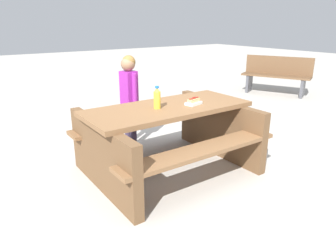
{
  "coord_description": "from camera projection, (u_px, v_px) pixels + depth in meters",
  "views": [
    {
      "loc": [
        -1.87,
        -2.67,
        1.61
      ],
      "look_at": [
        0.0,
        0.0,
        0.52
      ],
      "focal_mm": 33.64,
      "sensor_mm": 36.0,
      "label": 1
    }
  ],
  "objects": [
    {
      "name": "picnic_table",
      "position": [
        168.0,
        133.0,
        3.46
      ],
      "size": [
        1.8,
        1.4,
        0.75
      ],
      "color": "brown",
      "rests_on": "ground"
    },
    {
      "name": "child_in_coat",
      "position": [
        129.0,
        89.0,
        4.1
      ],
      "size": [
        0.2,
        0.29,
        1.21
      ],
      "color": "#3F334C",
      "rests_on": "ground"
    },
    {
      "name": "soda_bottle",
      "position": [
        157.0,
        98.0,
        3.24
      ],
      "size": [
        0.07,
        0.07,
        0.24
      ],
      "color": "yellow",
      "rests_on": "picnic_table"
    },
    {
      "name": "hotdog_tray",
      "position": [
        194.0,
        102.0,
        3.41
      ],
      "size": [
        0.2,
        0.15,
        0.08
      ],
      "color": "white",
      "rests_on": "picnic_table"
    },
    {
      "name": "park_bench_near",
      "position": [
        277.0,
        75.0,
        7.22
      ],
      "size": [
        0.99,
        1.53,
        0.85
      ],
      "color": "brown",
      "rests_on": "ground"
    },
    {
      "name": "ground_plane",
      "position": [
        168.0,
        169.0,
        3.6
      ],
      "size": [
        30.0,
        30.0,
        0.0
      ],
      "primitive_type": "plane",
      "color": "#B7B2A8",
      "rests_on": "ground"
    }
  ]
}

